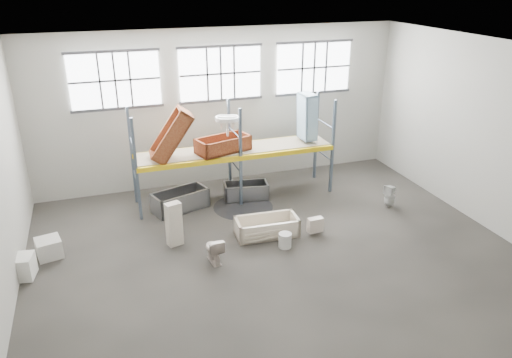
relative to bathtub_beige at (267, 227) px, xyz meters
name	(u,v)px	position (x,y,z in m)	size (l,w,h in m)	color
floor	(275,253)	(-0.10, -0.89, -0.29)	(12.00, 10.00, 0.10)	#4B4740
ceiling	(279,48)	(-0.10, -0.89, 4.81)	(12.00, 10.00, 0.10)	silver
wall_back	(221,107)	(-0.10, 4.16, 2.26)	(12.00, 0.10, 5.00)	#A7A69A
wall_front	(403,278)	(-0.10, -5.94, 2.26)	(12.00, 0.10, 5.00)	#A2A196
wall_right	(486,134)	(5.95, -0.89, 2.26)	(0.10, 10.00, 5.00)	beige
window_left	(115,80)	(-3.30, 4.05, 3.36)	(2.60, 0.04, 1.60)	white
window_mid	(221,74)	(-0.10, 4.05, 3.36)	(2.60, 0.04, 1.60)	white
window_right	(314,68)	(3.10, 4.05, 3.36)	(2.60, 0.04, 1.60)	white
rack_upright_la	(136,171)	(-3.10, 2.01, 1.26)	(0.08, 0.08, 3.00)	slate
rack_upright_lb	(132,156)	(-3.10, 3.21, 1.26)	(0.08, 0.08, 3.00)	slate
rack_upright_ma	(241,158)	(-0.10, 2.01, 1.26)	(0.08, 0.08, 3.00)	slate
rack_upright_mb	(229,145)	(-0.10, 3.21, 1.26)	(0.08, 0.08, 3.00)	slate
rack_upright_ra	(333,147)	(2.90, 2.01, 1.26)	(0.08, 0.08, 3.00)	slate
rack_upright_rb	(316,136)	(2.90, 3.21, 1.26)	(0.08, 0.08, 3.00)	slate
rack_beam_front	(241,158)	(-0.10, 2.01, 1.26)	(6.00, 0.10, 0.14)	yellow
rack_beam_back	(229,145)	(-0.10, 3.21, 1.26)	(6.00, 0.10, 0.14)	yellow
shelf_deck	(235,149)	(-0.10, 2.61, 1.34)	(5.90, 1.10, 0.03)	gray
wet_patch	(243,207)	(-0.10, 1.81, -0.24)	(1.80, 1.80, 0.00)	black
bathtub_beige	(267,227)	(0.00, 0.00, 0.00)	(1.66, 0.78, 0.49)	beige
cistern_spare	(315,225)	(1.24, -0.39, 0.04)	(0.42, 0.20, 0.40)	beige
sink_in_tub	(283,231)	(0.37, -0.24, -0.08)	(0.49, 0.49, 0.17)	beige
toilet_beige	(214,249)	(-1.67, -0.82, 0.09)	(0.38, 0.66, 0.67)	beige
cistern_tall	(174,224)	(-2.42, 0.30, 0.35)	(0.38, 0.25, 1.18)	beige
toilet_white	(390,196)	(4.06, 0.40, 0.11)	(0.32, 0.33, 0.72)	silver
steel_tub_left	(180,200)	(-1.91, 2.27, 0.05)	(1.60, 0.75, 0.59)	#A4A6AB
steel_tub_right	(246,191)	(0.18, 2.40, 0.00)	(1.35, 0.63, 0.49)	#919499
rust_tub_flat	(223,144)	(-0.50, 2.48, 1.58)	(1.59, 0.74, 0.45)	#9A5828
rust_tub_tilted	(171,135)	(-2.02, 2.38, 2.05)	(1.61, 0.75, 0.45)	brown
sink_on_shelf	(228,135)	(-0.35, 2.47, 1.85)	(0.69, 0.53, 0.61)	silver
blue_tub_upright	(307,117)	(2.24, 2.56, 2.15)	(1.43, 0.67, 0.40)	#93BCD9
bucket	(285,240)	(0.23, -0.75, -0.05)	(0.33, 0.33, 0.39)	beige
carton_near	(19,267)	(-6.08, -0.03, 0.03)	(0.64, 0.55, 0.55)	silver
carton_far	(49,248)	(-5.48, 0.72, -0.01)	(0.57, 0.57, 0.48)	beige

